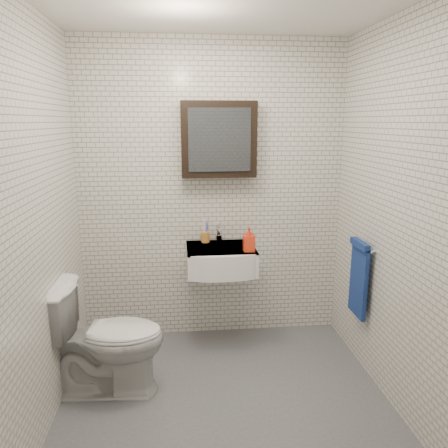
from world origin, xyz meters
name	(u,v)px	position (x,y,z in m)	size (l,w,h in m)	color
ground	(225,398)	(0.00, 0.00, 0.01)	(2.20, 2.00, 0.01)	#4F5157
room_shell	(225,185)	(0.00, 0.00, 1.47)	(2.22, 2.02, 2.51)	silver
washbasin	(221,260)	(0.05, 0.73, 0.76)	(0.55, 0.50, 0.20)	white
faucet	(219,234)	(0.05, 0.93, 0.92)	(0.06, 0.20, 0.15)	silver
mirror_cabinet	(219,140)	(0.05, 0.93, 1.70)	(0.60, 0.15, 0.60)	black
towel_rail	(359,275)	(1.04, 0.35, 0.72)	(0.09, 0.30, 0.58)	silver
toothbrush_cup	(205,236)	(-0.06, 0.94, 0.90)	(0.09, 0.09, 0.20)	#BF7C2F
soap_bottle	(249,239)	(0.26, 0.64, 0.95)	(0.09, 0.09, 0.19)	orange
toilet	(106,337)	(-0.80, 0.19, 0.40)	(0.45, 0.79, 0.80)	silver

